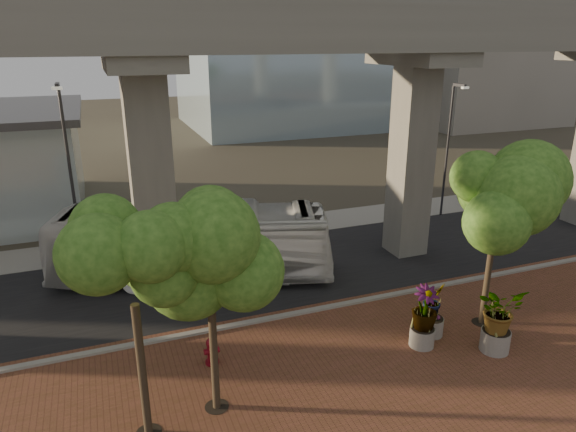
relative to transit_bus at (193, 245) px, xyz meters
name	(u,v)px	position (x,y,z in m)	size (l,w,h in m)	color
ground	(310,288)	(4.46, -2.51, -1.67)	(160.00, 160.00, 0.00)	#3C362B
brick_plaza	(417,404)	(4.46, -10.51, -1.64)	(70.00, 13.00, 0.06)	brown
asphalt_road	(293,269)	(4.46, -0.51, -1.65)	(90.00, 8.00, 0.04)	black
curb_strip	(330,307)	(4.46, -4.51, -1.59)	(70.00, 0.25, 0.16)	gray
far_sidewalk	(257,229)	(4.46, 4.99, -1.64)	(90.00, 3.00, 0.06)	gray
transit_viaduct	(293,110)	(4.46, -0.51, 5.61)	(72.00, 5.60, 12.40)	gray
midrise_block	(482,22)	(42.46, 33.49, 10.33)	(18.00, 16.00, 24.00)	gray
transit_bus	(193,245)	(0.00, 0.00, 0.00)	(2.82, 12.00, 3.35)	silver
fire_hydrant	(212,351)	(-0.69, -6.46, -1.14)	(0.50, 0.45, 0.99)	maroon
planter_front	(499,313)	(8.46, -9.13, -0.17)	(2.16, 2.16, 2.37)	#9B988C
planter_right	(424,311)	(6.32, -8.00, -0.26)	(2.09, 2.09, 2.24)	#A39C93
planter_left	(434,303)	(7.05, -7.52, -0.37)	(1.87, 1.87, 2.05)	#9D998E
street_tree_far_west	(131,267)	(-2.99, -8.93, 3.29)	(3.52, 3.52, 6.53)	#433426
street_tree_near_west	(209,257)	(-1.04, -8.57, 3.09)	(3.85, 3.85, 6.48)	#433426
street_tree_near_east	(499,195)	(9.31, -7.52, 3.37)	(4.25, 4.25, 6.95)	#433426
streetlamp_west	(69,162)	(-4.66, 4.01, 3.18)	(0.41, 1.20, 8.31)	#2D2D32
streetlamp_east	(449,142)	(15.61, 3.36, 2.85)	(0.38, 1.12, 7.74)	#2C2C31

